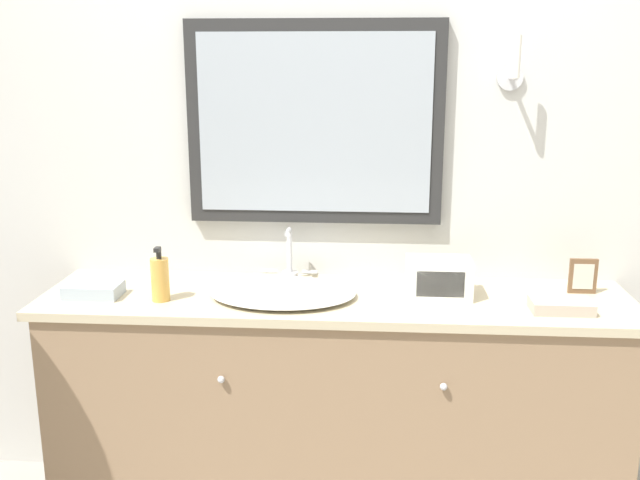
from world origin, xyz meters
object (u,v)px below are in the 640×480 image
Objects in this scene: appliance_box at (439,278)px; picture_frame at (583,276)px; sink_basin at (283,291)px; soap_bottle at (160,279)px.

picture_frame is (0.51, 0.07, -0.00)m from appliance_box.
sink_basin reaches higher than soap_bottle.
sink_basin is 1.05m from picture_frame.
soap_bottle reaches higher than appliance_box.
sink_basin reaches higher than appliance_box.
sink_basin is 0.42m from soap_bottle.
picture_frame is (1.46, 0.18, -0.01)m from soap_bottle.
sink_basin is 2.26× the size of appliance_box.
sink_basin is at bearing 9.98° from soap_bottle.
appliance_box is at bearing -172.43° from picture_frame.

